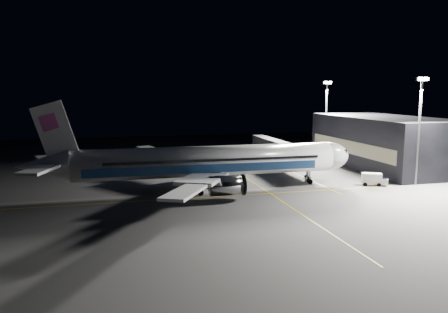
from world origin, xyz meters
TOP-DOWN VIEW (x-y plane):
  - ground at (0.00, 0.00)m, footprint 200.00×200.00m
  - guide_line_main at (10.00, 0.00)m, footprint 0.25×80.00m
  - guide_line_cross at (0.00, -6.00)m, footprint 70.00×0.25m
  - guide_line_side at (22.00, 10.00)m, footprint 0.25×40.00m
  - airliner at (-1.08, 0.00)m, footprint 61.48×54.22m
  - terminal at (45.98, 14.00)m, footprint 18.12×40.00m
  - jet_bridge at (22.00, 18.06)m, footprint 3.60×34.40m
  - floodlight_mast_north at (40.00, 31.99)m, footprint 2.40×0.68m
  - floodlight_mast_south at (40.00, -6.01)m, footprint 2.40×0.67m
  - service_truck at (31.72, -4.69)m, footprint 5.02×3.62m
  - baggage_tug at (2.44, 16.75)m, footprint 2.41×1.94m
  - safety_cone_a at (5.27, 9.00)m, footprint 0.42×0.42m
  - safety_cone_b at (-1.30, 8.58)m, footprint 0.44×0.44m
  - safety_cone_c at (-8.00, 4.00)m, footprint 0.36×0.36m

SIDE VIEW (x-z plane):
  - ground at x=0.00m, z-range 0.00..0.00m
  - guide_line_main at x=10.00m, z-range 0.00..0.01m
  - guide_line_cross at x=0.00m, z-range 0.00..0.01m
  - guide_line_side at x=22.00m, z-range 0.00..0.01m
  - safety_cone_c at x=-8.00m, z-range 0.00..0.54m
  - safety_cone_a at x=5.27m, z-range 0.00..0.62m
  - safety_cone_b at x=-1.30m, z-range 0.00..0.66m
  - baggage_tug at x=2.44m, z-range -0.07..1.67m
  - service_truck at x=31.72m, z-range 0.08..2.49m
  - jet_bridge at x=22.00m, z-range 1.43..7.73m
  - airliner at x=-1.08m, z-range -3.16..13.48m
  - terminal at x=45.98m, z-range 0.00..12.00m
  - floodlight_mast_north at x=40.00m, z-range 2.02..22.72m
  - floodlight_mast_south at x=40.00m, z-range 2.02..22.72m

